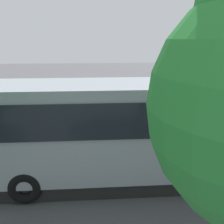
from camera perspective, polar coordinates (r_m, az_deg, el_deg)
ground_plane at (r=14.28m, az=0.64°, el=-3.59°), size 80.00×80.00×0.00m
tour_bus at (r=8.88m, az=6.67°, el=-4.19°), size 10.29×2.60×3.25m
spectator_far_left at (r=12.63m, az=14.98°, el=-1.71°), size 0.58×0.38×1.73m
spectator_left at (r=12.16m, az=9.35°, el=-1.97°), size 0.58×0.36×1.74m
spectator_centre at (r=12.03m, az=4.28°, el=-1.99°), size 0.58×0.36×1.75m
spectator_right at (r=11.86m, az=-0.58°, el=-2.13°), size 0.57×0.39×1.77m
spectator_far_right at (r=11.78m, az=-5.82°, el=-2.66°), size 0.58×0.35×1.68m
parked_motorcycle_silver at (r=11.54m, az=13.12°, el=-6.05°), size 2.04×0.69×0.99m
stunt_motorcycle at (r=15.57m, az=-6.92°, el=1.83°), size 1.83×1.07×1.80m
traffic_cone at (r=14.61m, az=3.06°, el=-1.92°), size 0.34×0.34×0.63m
bay_line_a at (r=16.01m, az=8.12°, el=-1.65°), size 0.22×4.14×0.01m
bay_line_b at (r=15.67m, az=-0.69°, el=-1.87°), size 0.21×3.83×0.01m
bay_line_c at (r=15.70m, az=-9.68°, el=-2.05°), size 0.22×4.30×0.01m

